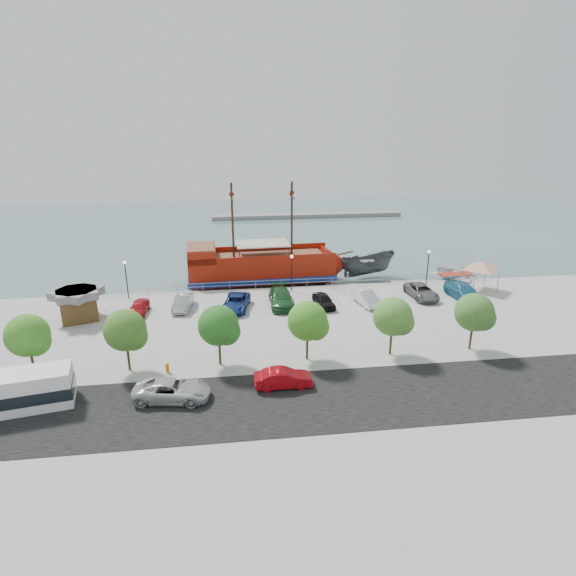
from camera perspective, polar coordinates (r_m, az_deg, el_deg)
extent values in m
plane|color=slate|center=(49.13, 1.46, -4.02)|extent=(160.00, 160.00, 0.00)
cube|color=#979796|center=(31.11, 7.71, -18.64)|extent=(100.00, 58.00, 1.20)
cube|color=black|center=(34.72, 5.61, -12.87)|extent=(100.00, 8.00, 0.04)
cube|color=gray|center=(39.80, 3.70, -8.32)|extent=(100.00, 4.00, 0.05)
cylinder|color=gray|center=(55.66, 0.25, 0.98)|extent=(50.00, 0.06, 0.06)
cylinder|color=gray|center=(55.79, 0.25, 0.59)|extent=(50.00, 0.06, 0.06)
cube|color=gray|center=(102.80, 2.30, 8.60)|extent=(40.00, 3.00, 0.80)
cube|color=maroon|center=(59.82, -3.21, 2.41)|extent=(17.88, 6.32, 2.87)
cube|color=navy|center=(60.10, -3.19, 1.55)|extent=(18.23, 6.67, 0.66)
cone|color=maroon|center=(61.66, 5.79, 2.85)|extent=(3.77, 5.45, 5.29)
cube|color=maroon|center=(58.84, -10.21, 4.07)|extent=(3.56, 5.66, 1.54)
cube|color=brown|center=(58.63, -10.26, 4.85)|extent=(3.32, 5.21, 0.13)
cube|color=brown|center=(59.47, -2.71, 3.81)|extent=(14.55, 5.51, 0.17)
cube|color=maroon|center=(61.86, -3.54, 4.72)|extent=(17.64, 1.04, 0.77)
cube|color=maroon|center=(56.78, -2.92, 3.40)|extent=(17.64, 1.04, 0.77)
cylinder|color=#382111|center=(58.94, 0.45, 8.15)|extent=(0.28, 0.28, 9.04)
cylinder|color=#382111|center=(58.08, -6.59, 7.86)|extent=(0.28, 0.28, 9.04)
cylinder|color=#382111|center=(58.47, 0.45, 10.80)|extent=(0.31, 3.31, 0.15)
cylinder|color=#382111|center=(57.61, -6.70, 10.55)|extent=(0.31, 3.31, 0.15)
cube|color=beige|center=(59.02, -3.05, 5.29)|extent=(6.58, 4.48, 0.13)
cylinder|color=#382111|center=(61.51, 6.52, 4.07)|extent=(2.75, 0.30, 0.65)
imported|color=#414648|center=(63.11, 9.40, 2.52)|extent=(8.25, 4.71, 3.01)
imported|color=silver|center=(64.03, 19.23, 1.16)|extent=(5.17, 6.98, 1.39)
cube|color=gray|center=(57.64, -14.74, -0.87)|extent=(7.12, 3.84, 0.39)
cube|color=gray|center=(59.08, 7.86, 0.10)|extent=(7.13, 2.78, 0.40)
cube|color=gray|center=(61.81, 15.51, 0.44)|extent=(7.36, 2.59, 0.41)
cube|color=brown|center=(51.08, -23.56, -2.12)|extent=(4.12, 4.12, 2.39)
cube|color=slate|center=(50.61, -23.78, -0.57)|extent=(4.67, 4.67, 0.76)
cylinder|color=slate|center=(59.87, 19.94, 1.38)|extent=(0.08, 0.08, 2.42)
cylinder|color=slate|center=(61.18, 22.34, 1.45)|extent=(0.08, 0.08, 2.42)
cylinder|color=slate|center=(57.46, 21.15, 0.50)|extent=(0.08, 0.08, 2.42)
cylinder|color=slate|center=(58.82, 23.63, 0.59)|extent=(0.08, 0.08, 2.42)
pyramid|color=silver|center=(58.72, 22.02, 2.97)|extent=(4.69, 4.69, 0.99)
imported|color=#B5B5B5|center=(35.00, -13.57, -11.69)|extent=(5.60, 3.17, 1.47)
imported|color=#AA0A12|center=(35.55, -0.56, -10.64)|extent=(4.24, 1.51, 1.39)
cube|color=silver|center=(37.54, -29.73, -10.65)|extent=(7.62, 3.82, 2.60)
cube|color=black|center=(37.61, -29.70, -10.86)|extent=(7.74, 3.94, 0.83)
cylinder|color=#CE8402|center=(38.64, -14.09, -9.28)|extent=(0.27, 0.27, 0.67)
sphere|color=#CE8402|center=(38.47, -14.14, -8.81)|extent=(0.29, 0.29, 0.29)
cylinder|color=black|center=(54.76, -18.57, 0.79)|extent=(0.12, 0.12, 4.00)
sphere|color=#FFF2CC|center=(54.16, -18.81, 2.89)|extent=(0.36, 0.36, 0.36)
cylinder|color=black|center=(54.11, 0.44, 1.61)|extent=(0.12, 0.12, 4.00)
sphere|color=#FFF2CC|center=(53.51, 0.44, 3.75)|extent=(0.36, 0.36, 0.36)
cylinder|color=black|center=(58.39, 16.20, 2.16)|extent=(0.12, 0.12, 4.00)
sphere|color=#FFF2CC|center=(57.84, 16.39, 4.14)|extent=(0.36, 0.36, 0.36)
cylinder|color=#473321|center=(41.46, -27.99, -7.86)|extent=(0.20, 0.20, 2.20)
sphere|color=#36711F|center=(40.55, -28.50, -4.95)|extent=(3.20, 3.20, 3.20)
sphere|color=#36711F|center=(40.23, -27.76, -5.64)|extent=(2.20, 2.20, 2.20)
cylinder|color=#473321|center=(39.48, -18.39, -7.82)|extent=(0.20, 0.20, 2.20)
sphere|color=#37601F|center=(38.53, -18.74, -4.77)|extent=(3.20, 3.20, 3.20)
sphere|color=#37601F|center=(38.30, -17.88, -5.48)|extent=(2.20, 2.20, 2.20)
cylinder|color=#473321|center=(38.68, -8.09, -7.54)|extent=(0.20, 0.20, 2.20)
sphere|color=#235B1C|center=(37.71, -8.25, -4.42)|extent=(3.20, 3.20, 3.20)
sphere|color=#235B1C|center=(37.59, -7.31, -5.12)|extent=(2.20, 2.20, 2.20)
cylinder|color=#473321|center=(39.14, 2.28, -7.01)|extent=(0.20, 0.20, 2.20)
sphere|color=#38771F|center=(38.18, 2.33, -3.92)|extent=(3.20, 3.20, 3.20)
sphere|color=#38771F|center=(38.17, 3.28, -4.60)|extent=(2.20, 2.20, 2.20)
cylinder|color=#473321|center=(40.82, 12.08, -6.30)|extent=(0.20, 0.20, 2.20)
sphere|color=#437529|center=(39.89, 12.31, -3.32)|extent=(3.20, 3.20, 3.20)
sphere|color=#437529|center=(39.99, 13.22, -3.96)|extent=(2.20, 2.20, 2.20)
cylinder|color=#473321|center=(43.56, 20.85, -5.51)|extent=(0.20, 0.20, 2.20)
sphere|color=#396426|center=(42.70, 21.21, -2.70)|extent=(3.20, 3.20, 3.20)
sphere|color=#396426|center=(42.89, 22.04, -3.29)|extent=(2.20, 2.20, 2.20)
imported|color=#AD1318|center=(50.50, -17.26, -2.21)|extent=(1.88, 4.08, 1.35)
imported|color=#A2A3A4|center=(50.64, -12.34, -1.64)|extent=(2.10, 4.61, 1.47)
imported|color=navy|center=(49.68, -6.18, -1.71)|extent=(3.40, 5.59, 1.45)
imported|color=#215528|center=(50.33, -0.86, -1.19)|extent=(2.38, 5.72, 1.65)
imported|color=black|center=(50.22, 4.26, -1.48)|extent=(2.16, 4.14, 1.35)
imported|color=silver|center=(51.40, 9.19, -1.10)|extent=(2.46, 4.76, 1.49)
imported|color=slate|center=(54.59, 15.55, -0.38)|extent=(2.67, 5.29, 1.44)
imported|color=teal|center=(55.64, 20.06, -0.38)|extent=(2.78, 5.86, 1.65)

